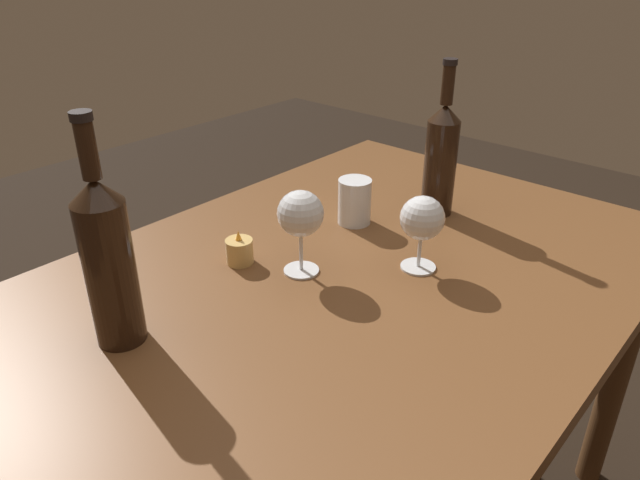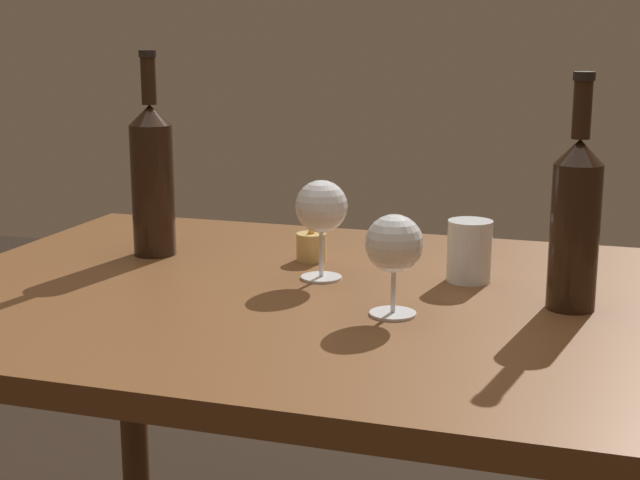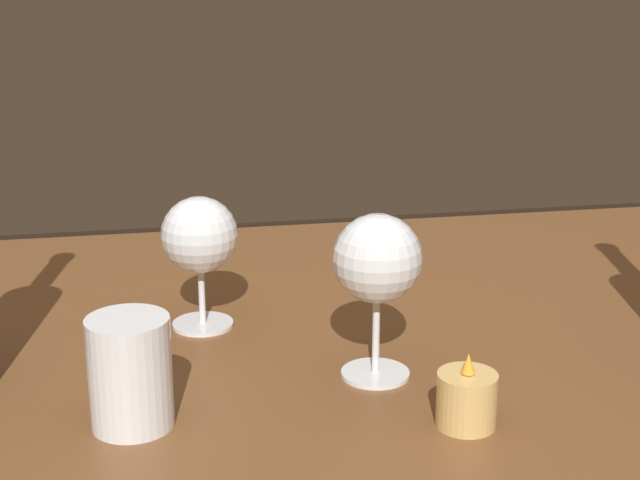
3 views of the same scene
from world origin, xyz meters
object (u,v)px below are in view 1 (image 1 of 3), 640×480
Objects in this scene: wine_bottle at (108,259)px; votive_candle at (240,252)px; wine_glass_left at (422,220)px; wine_glass_right at (300,215)px; wine_bottle_second at (441,157)px; water_tumbler at (354,204)px.

wine_bottle is 0.31m from votive_candle.
wine_bottle is (-0.49, 0.22, 0.04)m from wine_glass_left.
votive_candle is (0.28, 0.04, -0.12)m from wine_bottle.
wine_glass_right is 0.48× the size of wine_bottle_second.
wine_bottle is at bearing 170.81° from wine_bottle_second.
wine_glass_right is 0.39m from wine_bottle_second.
water_tumbler is at bearing -1.22° from wine_bottle.
wine_glass_left is 0.40× the size of wine_bottle.
water_tumbler is (-0.16, 0.10, -0.09)m from wine_bottle_second.
wine_glass_right reaches higher than water_tumbler.
water_tumbler reaches higher than votive_candle.
wine_glass_left reaches higher than water_tumbler.
water_tumbler is 0.29m from votive_candle.
wine_glass_right is at bearing -64.34° from votive_candle.
votive_candle is at bearing 8.36° from wine_bottle.
wine_bottle is 0.73m from wine_bottle_second.
votive_candle is (-0.44, 0.16, -0.11)m from wine_bottle_second.
wine_bottle is at bearing 155.26° from wine_glass_left.
water_tumbler is at bearing 147.05° from wine_bottle_second.
wine_glass_left is 0.90× the size of wine_glass_right.
wine_glass_left is at bearing -155.51° from wine_bottle_second.
wine_glass_right is (-0.15, 0.16, 0.01)m from wine_glass_left.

